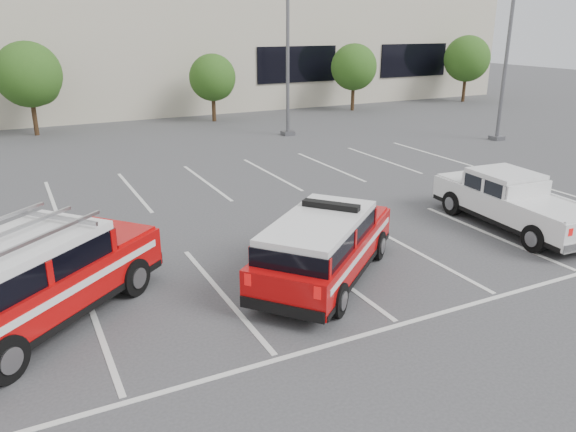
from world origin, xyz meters
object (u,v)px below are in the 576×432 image
(tree_mid_left, at_px, (31,77))
(fire_chief_suv, at_px, (324,251))
(light_pole_mid, at_px, (288,33))
(tree_right, at_px, (355,69))
(light_pole_right, at_px, (509,34))
(convention_building, at_px, (98,38))
(tree_mid_right, at_px, (214,79))
(ladder_suv, at_px, (32,286))
(tree_far_right, at_px, (467,60))
(white_pickup, at_px, (512,207))

(tree_mid_left, distance_m, fire_chief_suv, 22.97)
(light_pole_mid, bearing_deg, tree_right, 36.77)
(light_pole_right, height_order, fire_chief_suv, light_pole_right)
(convention_building, distance_m, fire_chief_suv, 32.46)
(tree_mid_right, relative_size, tree_right, 0.90)
(tree_right, relative_size, light_pole_mid, 0.43)
(convention_building, bearing_deg, fire_chief_suv, -90.88)
(tree_mid_right, distance_m, fire_chief_suv, 23.10)
(light_pole_right, bearing_deg, light_pole_mid, 146.31)
(tree_right, bearing_deg, fire_chief_suv, -124.53)
(light_pole_right, relative_size, ladder_suv, 1.88)
(tree_mid_left, distance_m, tree_far_right, 30.00)
(fire_chief_suv, bearing_deg, tree_right, 105.40)
(fire_chief_suv, bearing_deg, tree_far_right, 91.32)
(tree_far_right, relative_size, light_pole_right, 0.47)
(light_pole_mid, relative_size, white_pickup, 1.94)
(tree_mid_left, distance_m, light_pole_right, 24.23)
(tree_mid_right, height_order, light_pole_mid, light_pole_mid)
(tree_mid_right, bearing_deg, tree_mid_left, 180.00)
(tree_mid_right, relative_size, ladder_suv, 0.73)
(tree_mid_left, xyz_separation_m, tree_far_right, (30.00, 0.00, 0.00))
(tree_far_right, bearing_deg, tree_mid_right, -180.00)
(white_pickup, bearing_deg, tree_mid_left, 121.17)
(tree_mid_right, distance_m, ladder_suv, 24.56)
(tree_mid_left, xyz_separation_m, white_pickup, (11.29, -21.78, -2.41))
(convention_building, distance_m, light_pole_right, 26.99)
(tree_far_right, bearing_deg, ladder_suv, -145.56)
(fire_chief_suv, distance_m, white_pickup, 6.72)
(light_pole_mid, height_order, fire_chief_suv, light_pole_mid)
(tree_right, xyz_separation_m, light_pole_right, (0.91, -12.05, 2.41))
(white_pickup, bearing_deg, light_pole_mid, 91.51)
(tree_mid_right, height_order, white_pickup, tree_mid_right)
(tree_mid_left, xyz_separation_m, fire_chief_suv, (4.60, -22.39, -2.32))
(light_pole_mid, xyz_separation_m, light_pole_right, (9.00, -6.00, 0.00))
(tree_mid_right, relative_size, fire_chief_suv, 0.80)
(ladder_suv, bearing_deg, tree_mid_right, 111.27)
(fire_chief_suv, bearing_deg, light_pole_mid, 115.82)
(tree_mid_left, height_order, tree_right, tree_mid_left)
(convention_building, distance_m, light_pole_mid, 17.27)
(tree_far_right, bearing_deg, light_pole_right, -127.04)
(tree_mid_left, height_order, light_pole_right, light_pole_right)
(light_pole_right, bearing_deg, convention_building, 125.89)
(tree_mid_left, relative_size, white_pickup, 0.92)
(light_pole_mid, xyz_separation_m, ladder_suv, (-13.44, -15.57, -4.34))
(tree_mid_right, bearing_deg, tree_far_right, 0.00)
(white_pickup, xyz_separation_m, ladder_suv, (-12.82, 0.16, 0.21))
(convention_building, xyz_separation_m, light_pole_mid, (6.82, -15.86, 0.47))
(tree_right, relative_size, fire_chief_suv, 0.88)
(tree_right, height_order, white_pickup, tree_right)
(tree_mid_right, distance_m, light_pole_mid, 6.88)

